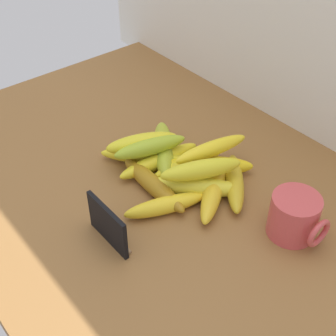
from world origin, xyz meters
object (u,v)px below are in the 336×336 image
at_px(banana_0, 164,149).
at_px(banana_5, 144,157).
at_px(banana_12, 201,170).
at_px(coffee_mug, 295,217).
at_px(banana_6, 188,164).
at_px(banana_10, 150,147).
at_px(banana_3, 208,166).
at_px(banana_7, 165,205).
at_px(banana_9, 159,160).
at_px(banana_8, 214,189).
at_px(banana_2, 235,183).
at_px(banana_11, 142,143).
at_px(banana_13, 211,149).
at_px(banana_4, 153,184).
at_px(chalkboard_sign, 108,226).
at_px(banana_1, 194,187).

height_order(banana_0, banana_5, banana_0).
bearing_deg(banana_12, coffee_mug, 16.66).
height_order(banana_5, banana_6, banana_6).
xyz_separation_m(banana_0, banana_6, (0.07, 0.01, -0.00)).
xyz_separation_m(banana_6, banana_10, (-0.06, -0.06, 0.04)).
height_order(banana_3, banana_10, banana_10).
relative_size(banana_7, banana_10, 1.03).
bearing_deg(banana_7, banana_9, 145.70).
height_order(banana_6, banana_8, banana_8).
height_order(banana_2, banana_12, banana_12).
bearing_deg(banana_11, banana_10, 9.09).
bearing_deg(banana_7, banana_0, 141.74).
xyz_separation_m(banana_5, banana_13, (0.11, 0.09, 0.04)).
xyz_separation_m(banana_5, banana_11, (-0.00, -0.00, 0.04)).
distance_m(coffee_mug, banana_13, 0.23).
relative_size(banana_8, banana_10, 1.25).
xyz_separation_m(banana_7, banana_12, (0.00, 0.09, 0.04)).
height_order(banana_0, banana_10, banana_10).
relative_size(banana_4, banana_13, 1.15).
bearing_deg(banana_4, banana_5, 153.64).
bearing_deg(banana_0, banana_7, -38.26).
bearing_deg(chalkboard_sign, banana_10, 122.33).
height_order(chalkboard_sign, banana_12, chalkboard_sign).
relative_size(banana_4, banana_5, 1.03).
height_order(banana_8, banana_9, banana_8).
distance_m(banana_0, banana_11, 0.06).
bearing_deg(banana_1, banana_4, -135.80).
bearing_deg(banana_9, coffee_mug, 12.83).
bearing_deg(banana_3, banana_6, -145.13).
xyz_separation_m(banana_3, banana_7, (0.03, -0.14, -0.00)).
xyz_separation_m(banana_0, banana_4, (0.07, -0.09, -0.00)).
xyz_separation_m(banana_0, banana_13, (0.10, 0.05, 0.04)).
distance_m(banana_9, banana_10, 0.04).
height_order(chalkboard_sign, banana_2, chalkboard_sign).
bearing_deg(banana_8, banana_12, -151.12).
height_order(banana_4, banana_8, banana_8).
distance_m(banana_9, banana_12, 0.12).
xyz_separation_m(banana_4, banana_7, (0.06, -0.02, -0.00)).
bearing_deg(banana_8, banana_13, 141.54).
height_order(banana_11, banana_13, same).
bearing_deg(banana_10, banana_12, 11.69).
xyz_separation_m(banana_6, banana_9, (-0.05, -0.04, 0.00)).
relative_size(banana_0, banana_5, 1.02).
bearing_deg(banana_7, banana_8, 75.11).
bearing_deg(banana_9, chalkboard_sign, -62.26).
bearing_deg(banana_13, banana_2, -3.03).
relative_size(banana_1, banana_5, 1.03).
xyz_separation_m(banana_6, banana_12, (0.07, -0.03, 0.04)).
bearing_deg(banana_9, banana_12, 6.29).
relative_size(banana_3, banana_4, 0.97).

